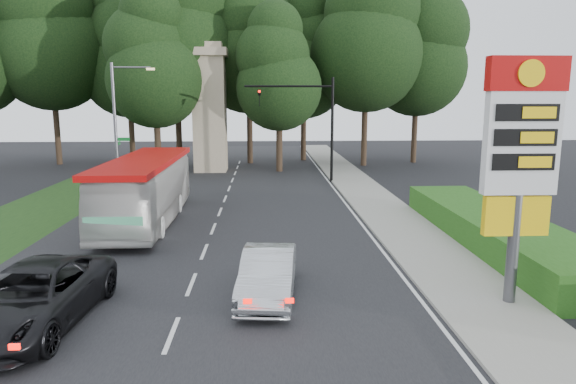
{
  "coord_description": "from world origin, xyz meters",
  "views": [
    {
      "loc": [
        2.33,
        -11.42,
        5.75
      ],
      "look_at": [
        3.22,
        8.09,
        2.2
      ],
      "focal_mm": 32.0,
      "sensor_mm": 36.0,
      "label": 1
    }
  ],
  "objects_px": {
    "monument": "(210,107)",
    "suv_charcoal": "(32,297)",
    "transit_bus": "(146,191)",
    "gas_station_pylon": "(521,148)",
    "traffic_signal_mast": "(313,115)",
    "sedan_silver": "(268,274)",
    "streetlight_signs": "(118,120)"
  },
  "relations": [
    {
      "from": "monument",
      "to": "suv_charcoal",
      "type": "height_order",
      "value": "monument"
    },
    {
      "from": "suv_charcoal",
      "to": "monument",
      "type": "bearing_deg",
      "value": 91.22
    },
    {
      "from": "transit_bus",
      "to": "gas_station_pylon",
      "type": "bearing_deg",
      "value": -40.84
    },
    {
      "from": "gas_station_pylon",
      "to": "transit_bus",
      "type": "relative_size",
      "value": 0.63
    },
    {
      "from": "traffic_signal_mast",
      "to": "transit_bus",
      "type": "xyz_separation_m",
      "value": [
        -8.92,
        -11.54,
        -3.15
      ]
    },
    {
      "from": "transit_bus",
      "to": "sedan_silver",
      "type": "relative_size",
      "value": 2.54
    },
    {
      "from": "gas_station_pylon",
      "to": "sedan_silver",
      "type": "height_order",
      "value": "gas_station_pylon"
    },
    {
      "from": "gas_station_pylon",
      "to": "transit_bus",
      "type": "height_order",
      "value": "gas_station_pylon"
    },
    {
      "from": "sedan_silver",
      "to": "suv_charcoal",
      "type": "height_order",
      "value": "suv_charcoal"
    },
    {
      "from": "gas_station_pylon",
      "to": "monument",
      "type": "height_order",
      "value": "monument"
    },
    {
      "from": "monument",
      "to": "traffic_signal_mast",
      "type": "bearing_deg",
      "value": -38.0
    },
    {
      "from": "gas_station_pylon",
      "to": "streetlight_signs",
      "type": "height_order",
      "value": "streetlight_signs"
    },
    {
      "from": "traffic_signal_mast",
      "to": "transit_bus",
      "type": "relative_size",
      "value": 0.66
    },
    {
      "from": "sedan_silver",
      "to": "transit_bus",
      "type": "bearing_deg",
      "value": 125.62
    },
    {
      "from": "traffic_signal_mast",
      "to": "streetlight_signs",
      "type": "height_order",
      "value": "streetlight_signs"
    },
    {
      "from": "traffic_signal_mast",
      "to": "streetlight_signs",
      "type": "xyz_separation_m",
      "value": [
        -12.67,
        -1.99,
        -0.23
      ]
    },
    {
      "from": "traffic_signal_mast",
      "to": "suv_charcoal",
      "type": "distance_m",
      "value": 24.9
    },
    {
      "from": "monument",
      "to": "sedan_silver",
      "type": "height_order",
      "value": "monument"
    },
    {
      "from": "gas_station_pylon",
      "to": "streetlight_signs",
      "type": "xyz_separation_m",
      "value": [
        -16.19,
        20.01,
        -0.01
      ]
    },
    {
      "from": "gas_station_pylon",
      "to": "streetlight_signs",
      "type": "distance_m",
      "value": 25.74
    },
    {
      "from": "gas_station_pylon",
      "to": "suv_charcoal",
      "type": "relative_size",
      "value": 1.21
    },
    {
      "from": "gas_station_pylon",
      "to": "transit_bus",
      "type": "xyz_separation_m",
      "value": [
        -12.43,
        10.46,
        -2.93
      ]
    },
    {
      "from": "suv_charcoal",
      "to": "transit_bus",
      "type": "bearing_deg",
      "value": 92.47
    },
    {
      "from": "traffic_signal_mast",
      "to": "suv_charcoal",
      "type": "xyz_separation_m",
      "value": [
        -9.3,
        -22.76,
        -3.89
      ]
    },
    {
      "from": "streetlight_signs",
      "to": "sedan_silver",
      "type": "distance_m",
      "value": 21.62
    },
    {
      "from": "suv_charcoal",
      "to": "sedan_silver",
      "type": "bearing_deg",
      "value": 19.81
    },
    {
      "from": "suv_charcoal",
      "to": "streetlight_signs",
      "type": "bearing_deg",
      "value": 103.65
    },
    {
      "from": "sedan_silver",
      "to": "suv_charcoal",
      "type": "bearing_deg",
      "value": -159.5
    },
    {
      "from": "streetlight_signs",
      "to": "sedan_silver",
      "type": "bearing_deg",
      "value": -63.86
    },
    {
      "from": "transit_bus",
      "to": "suv_charcoal",
      "type": "distance_m",
      "value": 11.26
    },
    {
      "from": "monument",
      "to": "transit_bus",
      "type": "distance_m",
      "value": 17.95
    },
    {
      "from": "monument",
      "to": "sedan_silver",
      "type": "xyz_separation_m",
      "value": [
        4.4,
        -27.11,
        -4.4
      ]
    }
  ]
}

